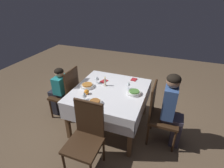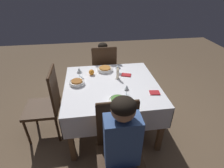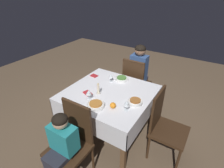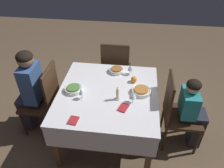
% 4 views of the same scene
% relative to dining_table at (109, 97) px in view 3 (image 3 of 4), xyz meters
% --- Properties ---
extents(ground_plane, '(8.00, 8.00, 0.00)m').
position_rel_dining_table_xyz_m(ground_plane, '(0.00, 0.00, -0.64)').
color(ground_plane, brown).
extents(dining_table, '(1.20, 1.16, 0.73)m').
position_rel_dining_table_xyz_m(dining_table, '(0.00, 0.00, 0.00)').
color(dining_table, silver).
rests_on(dining_table, ground_plane).
extents(chair_south, '(0.44, 0.44, 0.98)m').
position_rel_dining_table_xyz_m(chair_south, '(-0.04, -0.82, -0.12)').
color(chair_south, '#382314').
rests_on(chair_south, ground_plane).
extents(chair_north, '(0.44, 0.44, 0.98)m').
position_rel_dining_table_xyz_m(chair_north, '(-0.02, 0.82, -0.12)').
color(chair_north, '#382314').
rests_on(chair_north, ground_plane).
extents(chair_west, '(0.44, 0.44, 0.98)m').
position_rel_dining_table_xyz_m(chair_west, '(-0.85, -0.00, -0.12)').
color(chair_west, '#382314').
rests_on(chair_west, ground_plane).
extents(person_adult_denim, '(0.30, 0.34, 1.18)m').
position_rel_dining_table_xyz_m(person_adult_denim, '(-0.04, -0.99, 0.03)').
color(person_adult_denim, '#383342').
rests_on(person_adult_denim, ground_plane).
extents(person_child_teal, '(0.30, 0.33, 0.97)m').
position_rel_dining_table_xyz_m(person_child_teal, '(-0.02, 1.01, -0.10)').
color(person_child_teal, '#282833').
rests_on(person_child_teal, ground_plane).
extents(bowl_south, '(0.21, 0.21, 0.06)m').
position_rel_dining_table_xyz_m(bowl_south, '(0.02, -0.40, 0.12)').
color(bowl_south, white).
rests_on(bowl_south, dining_table).
extents(wine_glass_south, '(0.06, 0.06, 0.14)m').
position_rel_dining_table_xyz_m(wine_glass_south, '(0.14, -0.27, 0.19)').
color(wine_glass_south, white).
rests_on(wine_glass_south, dining_table).
extents(bowl_north, '(0.23, 0.23, 0.06)m').
position_rel_dining_table_xyz_m(bowl_north, '(-0.04, 0.38, 0.12)').
color(bowl_north, white).
rests_on(bowl_north, dining_table).
extents(wine_glass_north, '(0.08, 0.08, 0.13)m').
position_rel_dining_table_xyz_m(wine_glass_north, '(0.14, 0.29, 0.19)').
color(wine_glass_north, white).
rests_on(wine_glass_north, dining_table).
extents(bowl_west, '(0.20, 0.20, 0.06)m').
position_rel_dining_table_xyz_m(bowl_west, '(-0.44, 0.05, 0.12)').
color(bowl_west, white).
rests_on(bowl_west, dining_table).
extents(wine_glass_west, '(0.08, 0.08, 0.14)m').
position_rel_dining_table_xyz_m(wine_glass_west, '(-0.41, 0.24, 0.19)').
color(wine_glass_west, white).
rests_on(wine_glass_west, dining_table).
extents(candle_centerpiece, '(0.06, 0.06, 0.18)m').
position_rel_dining_table_xyz_m(candle_centerpiece, '(0.10, 0.12, 0.16)').
color(candle_centerpiece, beige).
rests_on(candle_centerpiece, dining_table).
extents(orange_fruit, '(0.08, 0.08, 0.08)m').
position_rel_dining_table_xyz_m(orange_fruit, '(-0.24, 0.29, 0.13)').
color(orange_fruit, orange).
rests_on(orange_fruit, dining_table).
extents(napkin_red_folded, '(0.16, 0.13, 0.01)m').
position_rel_dining_table_xyz_m(napkin_red_folded, '(0.24, 0.20, 0.10)').
color(napkin_red_folded, '#AD2328').
rests_on(napkin_red_folded, dining_table).
extents(napkin_spare_side, '(0.13, 0.11, 0.01)m').
position_rel_dining_table_xyz_m(napkin_spare_side, '(0.48, -0.28, 0.10)').
color(napkin_spare_side, '#AD2328').
rests_on(napkin_spare_side, dining_table).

